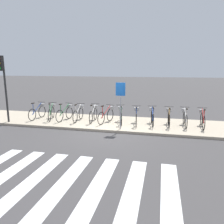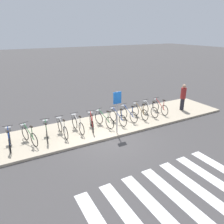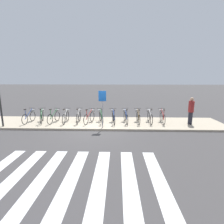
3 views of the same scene
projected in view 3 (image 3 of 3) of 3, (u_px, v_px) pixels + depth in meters
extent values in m
plane|color=#423F3F|center=(93.00, 131.00, 10.18)|extent=(120.00, 120.00, 0.00)
cube|color=#B7A88E|center=(96.00, 123.00, 11.67)|extent=(16.58, 3.06, 0.12)
torus|color=black|center=(25.00, 119.00, 11.05)|extent=(0.08, 0.66, 0.66)
torus|color=black|center=(33.00, 116.00, 11.94)|extent=(0.08, 0.66, 0.66)
cylinder|color=navy|center=(28.00, 114.00, 11.44)|extent=(0.10, 0.93, 0.56)
cylinder|color=navy|center=(26.00, 114.00, 11.11)|extent=(0.03, 0.03, 0.60)
cube|color=black|center=(25.00, 109.00, 11.05)|extent=(0.08, 0.20, 0.04)
cylinder|color=#262626|center=(32.00, 108.00, 11.83)|extent=(0.46, 0.06, 0.02)
cube|color=gray|center=(33.00, 111.00, 11.91)|extent=(0.25, 0.22, 0.18)
torus|color=black|center=(41.00, 119.00, 11.06)|extent=(0.23, 0.65, 0.66)
torus|color=black|center=(43.00, 116.00, 11.92)|extent=(0.23, 0.65, 0.66)
cylinder|color=#267238|center=(41.00, 114.00, 11.44)|extent=(0.30, 0.90, 0.56)
cylinder|color=#267238|center=(41.00, 114.00, 11.12)|extent=(0.04, 0.04, 0.60)
cube|color=black|center=(40.00, 109.00, 11.06)|extent=(0.12, 0.21, 0.04)
cylinder|color=#262626|center=(42.00, 108.00, 11.81)|extent=(0.45, 0.16, 0.02)
cube|color=gray|center=(42.00, 111.00, 11.90)|extent=(0.29, 0.26, 0.18)
torus|color=black|center=(50.00, 119.00, 11.04)|extent=(0.15, 0.66, 0.66)
torus|color=black|center=(57.00, 116.00, 11.91)|extent=(0.15, 0.66, 0.66)
cylinder|color=#267238|center=(53.00, 114.00, 11.42)|extent=(0.19, 0.92, 0.56)
cylinder|color=#267238|center=(51.00, 114.00, 11.10)|extent=(0.04, 0.04, 0.60)
cube|color=black|center=(50.00, 109.00, 11.04)|extent=(0.10, 0.21, 0.04)
cylinder|color=#262626|center=(57.00, 108.00, 11.80)|extent=(0.46, 0.10, 0.02)
cube|color=gray|center=(57.00, 111.00, 11.88)|extent=(0.27, 0.24, 0.18)
torus|color=black|center=(64.00, 119.00, 11.02)|extent=(0.05, 0.66, 0.66)
torus|color=black|center=(68.00, 116.00, 11.91)|extent=(0.05, 0.66, 0.66)
cylinder|color=beige|center=(65.00, 114.00, 11.41)|extent=(0.05, 0.93, 0.56)
cylinder|color=beige|center=(64.00, 114.00, 11.08)|extent=(0.03, 0.03, 0.60)
cube|color=black|center=(64.00, 110.00, 11.02)|extent=(0.07, 0.20, 0.04)
cylinder|color=#262626|center=(67.00, 108.00, 11.80)|extent=(0.46, 0.03, 0.02)
cube|color=gray|center=(67.00, 111.00, 11.88)|extent=(0.24, 0.21, 0.18)
torus|color=black|center=(77.00, 119.00, 11.06)|extent=(0.07, 0.66, 0.66)
torus|color=black|center=(80.00, 116.00, 11.95)|extent=(0.07, 0.66, 0.66)
cylinder|color=beige|center=(78.00, 114.00, 11.46)|extent=(0.07, 0.93, 0.56)
cylinder|color=beige|center=(77.00, 114.00, 11.13)|extent=(0.03, 0.03, 0.60)
cube|color=black|center=(77.00, 109.00, 11.06)|extent=(0.08, 0.20, 0.04)
cylinder|color=#262626|center=(79.00, 108.00, 11.84)|extent=(0.46, 0.04, 0.02)
cube|color=gray|center=(80.00, 111.00, 11.93)|extent=(0.25, 0.21, 0.18)
torus|color=black|center=(86.00, 120.00, 10.95)|extent=(0.22, 0.65, 0.66)
torus|color=black|center=(92.00, 117.00, 11.80)|extent=(0.22, 0.65, 0.66)
cylinder|color=red|center=(89.00, 114.00, 11.32)|extent=(0.30, 0.90, 0.56)
cylinder|color=red|center=(87.00, 115.00, 11.01)|extent=(0.04, 0.04, 0.60)
cube|color=black|center=(87.00, 110.00, 10.94)|extent=(0.12, 0.21, 0.04)
cylinder|color=#262626|center=(92.00, 108.00, 11.68)|extent=(0.45, 0.16, 0.02)
cube|color=gray|center=(92.00, 111.00, 11.77)|extent=(0.29, 0.26, 0.18)
torus|color=black|center=(102.00, 120.00, 10.99)|extent=(0.19, 0.65, 0.66)
torus|color=black|center=(100.00, 116.00, 11.86)|extent=(0.19, 0.65, 0.66)
cylinder|color=#267238|center=(101.00, 114.00, 11.37)|extent=(0.25, 0.91, 0.56)
cylinder|color=#267238|center=(102.00, 115.00, 11.05)|extent=(0.04, 0.04, 0.60)
cube|color=black|center=(102.00, 110.00, 10.98)|extent=(0.12, 0.21, 0.04)
cylinder|color=#262626|center=(100.00, 108.00, 11.75)|extent=(0.45, 0.13, 0.02)
cube|color=gray|center=(100.00, 111.00, 11.83)|extent=(0.28, 0.25, 0.18)
torus|color=black|center=(114.00, 120.00, 10.88)|extent=(0.12, 0.66, 0.66)
torus|color=black|center=(113.00, 117.00, 11.77)|extent=(0.12, 0.66, 0.66)
cylinder|color=navy|center=(114.00, 114.00, 11.27)|extent=(0.14, 0.92, 0.56)
cylinder|color=navy|center=(114.00, 115.00, 10.94)|extent=(0.04, 0.04, 0.60)
cube|color=black|center=(114.00, 110.00, 10.88)|extent=(0.09, 0.21, 0.04)
cylinder|color=#262626|center=(113.00, 109.00, 11.65)|extent=(0.46, 0.08, 0.02)
cube|color=gray|center=(113.00, 111.00, 11.74)|extent=(0.26, 0.23, 0.18)
torus|color=black|center=(127.00, 120.00, 10.98)|extent=(0.11, 0.66, 0.66)
torus|color=black|center=(125.00, 116.00, 11.86)|extent=(0.11, 0.66, 0.66)
cylinder|color=navy|center=(126.00, 114.00, 11.37)|extent=(0.14, 0.92, 0.56)
cylinder|color=navy|center=(127.00, 115.00, 11.04)|extent=(0.04, 0.04, 0.60)
cube|color=black|center=(127.00, 110.00, 10.98)|extent=(0.09, 0.21, 0.04)
cylinder|color=#262626|center=(125.00, 108.00, 11.75)|extent=(0.46, 0.08, 0.02)
cube|color=gray|center=(125.00, 111.00, 11.84)|extent=(0.26, 0.23, 0.18)
torus|color=black|center=(139.00, 120.00, 10.94)|extent=(0.05, 0.66, 0.66)
torus|color=black|center=(137.00, 117.00, 11.83)|extent=(0.05, 0.66, 0.66)
cylinder|color=olive|center=(138.00, 114.00, 11.33)|extent=(0.05, 0.93, 0.56)
cylinder|color=olive|center=(139.00, 115.00, 11.00)|extent=(0.03, 0.03, 0.60)
cube|color=black|center=(139.00, 110.00, 10.94)|extent=(0.07, 0.20, 0.04)
cylinder|color=#262626|center=(138.00, 108.00, 11.72)|extent=(0.46, 0.03, 0.02)
cube|color=gray|center=(137.00, 111.00, 11.80)|extent=(0.24, 0.21, 0.18)
torus|color=black|center=(151.00, 120.00, 10.97)|extent=(0.05, 0.66, 0.66)
torus|color=black|center=(149.00, 116.00, 11.86)|extent=(0.05, 0.66, 0.66)
cylinder|color=silver|center=(150.00, 114.00, 11.36)|extent=(0.05, 0.93, 0.56)
cylinder|color=silver|center=(151.00, 115.00, 11.03)|extent=(0.03, 0.03, 0.60)
cube|color=black|center=(151.00, 110.00, 10.97)|extent=(0.07, 0.20, 0.04)
cylinder|color=#262626|center=(149.00, 108.00, 11.75)|extent=(0.46, 0.04, 0.02)
cube|color=gray|center=(149.00, 111.00, 11.84)|extent=(0.24, 0.21, 0.18)
torus|color=black|center=(164.00, 120.00, 10.94)|extent=(0.06, 0.66, 0.66)
torus|color=black|center=(161.00, 117.00, 11.82)|extent=(0.06, 0.66, 0.66)
cylinder|color=red|center=(163.00, 114.00, 11.33)|extent=(0.07, 0.93, 0.56)
cylinder|color=red|center=(164.00, 115.00, 11.00)|extent=(0.03, 0.03, 0.60)
cube|color=black|center=(164.00, 110.00, 10.93)|extent=(0.08, 0.20, 0.04)
cylinder|color=#262626|center=(161.00, 108.00, 11.71)|extent=(0.46, 0.04, 0.02)
cube|color=gray|center=(161.00, 111.00, 11.80)|extent=(0.25, 0.21, 0.18)
cylinder|color=#23232D|center=(190.00, 118.00, 11.09)|extent=(0.26, 0.26, 0.79)
cylinder|color=maroon|center=(191.00, 107.00, 10.94)|extent=(0.34, 0.34, 0.70)
sphere|color=tan|center=(192.00, 99.00, 10.85)|extent=(0.23, 0.23, 0.23)
cylinder|color=#2D2D2D|center=(0.00, 98.00, 10.34)|extent=(0.10, 0.10, 3.44)
cylinder|color=#99999E|center=(102.00, 110.00, 10.22)|extent=(0.06, 0.06, 2.19)
cube|color=#1959B2|center=(102.00, 96.00, 10.04)|extent=(0.44, 0.03, 0.60)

